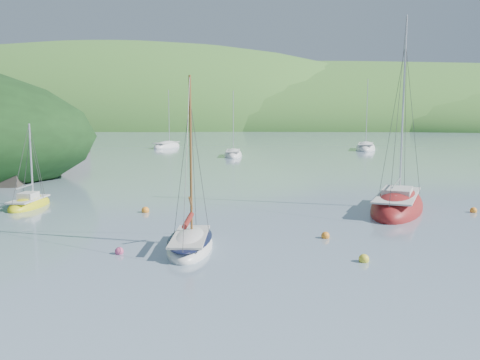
# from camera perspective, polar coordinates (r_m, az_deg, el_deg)

# --- Properties ---
(ground) EXTENTS (700.00, 700.00, 0.00)m
(ground) POSITION_cam_1_polar(r_m,az_deg,el_deg) (24.62, 2.48, -8.02)
(ground) COLOR slate
(ground) RESTS_ON ground
(shoreline_hills) EXTENTS (690.00, 135.00, 56.00)m
(shoreline_hills) POSITION_cam_1_polar(r_m,az_deg,el_deg) (196.47, 1.35, 5.97)
(shoreline_hills) COLOR #326D29
(shoreline_hills) RESTS_ON ground
(daysailer_white) EXTENTS (2.40, 5.82, 8.79)m
(daysailer_white) POSITION_cam_1_polar(r_m,az_deg,el_deg) (25.80, -5.34, -6.83)
(daysailer_white) COLOR white
(daysailer_white) RESTS_ON ground
(sloop_red) EXTENTS (5.84, 9.71, 13.59)m
(sloop_red) POSITION_cam_1_polar(r_m,az_deg,el_deg) (36.17, 16.42, -2.78)
(sloop_red) COLOR maroon
(sloop_red) RESTS_ON ground
(sailboat_yellow) EXTENTS (1.97, 4.66, 6.11)m
(sailboat_yellow) POSITION_cam_1_polar(r_m,az_deg,el_deg) (38.70, -21.56, -2.45)
(sailboat_yellow) COLOR #D0D015
(sailboat_yellow) RESTS_ON ground
(distant_sloop_a) EXTENTS (2.69, 6.79, 9.54)m
(distant_sloop_a) POSITION_cam_1_polar(r_m,az_deg,el_deg) (71.96, -0.74, 2.68)
(distant_sloop_a) COLOR white
(distant_sloop_a) RESTS_ON ground
(distant_sloop_b) EXTENTS (4.32, 8.64, 11.78)m
(distant_sloop_b) POSITION_cam_1_polar(r_m,az_deg,el_deg) (84.71, 13.25, 3.28)
(distant_sloop_b) COLOR white
(distant_sloop_b) RESTS_ON ground
(distant_sloop_c) EXTENTS (4.57, 7.50, 10.10)m
(distant_sloop_c) POSITION_cam_1_polar(r_m,az_deg,el_deg) (87.46, -7.81, 3.55)
(distant_sloop_c) COLOR white
(distant_sloop_c) RESTS_ON ground
(mooring_buoys) EXTENTS (21.39, 12.03, 0.49)m
(mooring_buoys) POSITION_cam_1_polar(r_m,az_deg,el_deg) (29.36, 4.47, -5.17)
(mooring_buoys) COLOR yellow
(mooring_buoys) RESTS_ON ground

